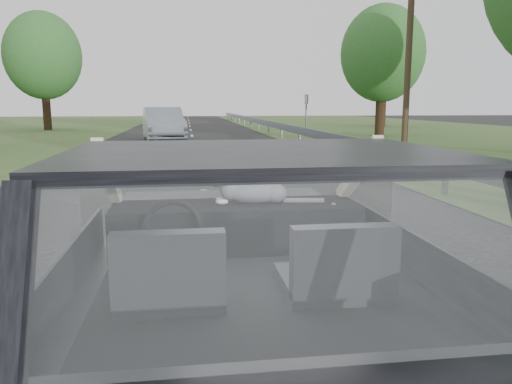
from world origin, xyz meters
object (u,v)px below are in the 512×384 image
object	(u,v)px
highway_sign	(306,114)
other_car	(163,124)
subject_car	(248,277)
utility_pole	(409,47)
cat	(255,191)

from	to	relation	value
highway_sign	other_car	bearing A→B (deg)	-141.99
subject_car	highway_sign	world-z (taller)	highway_sign
other_car	utility_pole	size ratio (longest dim) A/B	0.60
cat	highway_sign	world-z (taller)	highway_sign
other_car	utility_pole	world-z (taller)	utility_pole
highway_sign	utility_pole	size ratio (longest dim) A/B	0.28
other_car	utility_pole	bearing A→B (deg)	-27.11
subject_car	other_car	distance (m)	20.29
subject_car	cat	bearing A→B (deg)	79.04
subject_car	cat	distance (m)	0.74
subject_car	highway_sign	size ratio (longest dim) A/B	1.82
subject_car	other_car	xyz separation A→B (m)	(-1.30, 20.24, 0.03)
highway_sign	subject_car	bearing A→B (deg)	-102.28
highway_sign	utility_pole	distance (m)	9.83
highway_sign	utility_pole	bearing A→B (deg)	-76.62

